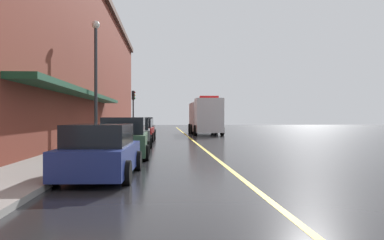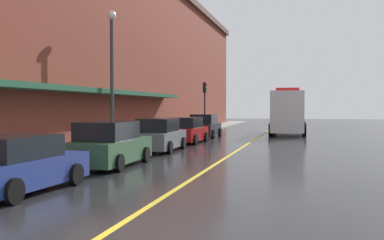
{
  "view_description": "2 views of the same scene",
  "coord_description": "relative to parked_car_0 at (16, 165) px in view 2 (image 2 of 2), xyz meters",
  "views": [
    {
      "loc": [
        -2.21,
        -8.2,
        1.74
      ],
      "look_at": [
        0.03,
        22.6,
        1.52
      ],
      "focal_mm": 36.93,
      "sensor_mm": 36.0,
      "label": 1
    },
    {
      "loc": [
        3.54,
        -7.43,
        2.32
      ],
      "look_at": [
        -2.35,
        16.14,
        1.6
      ],
      "focal_mm": 43.07,
      "sensor_mm": 36.0,
      "label": 2
    }
  ],
  "objects": [
    {
      "name": "ground_plane",
      "position": [
        4.03,
        21.63,
        -0.73
      ],
      "size": [
        112.0,
        112.0,
        0.0
      ],
      "primitive_type": "plane",
      "color": "#232326"
    },
    {
      "name": "sidewalk_left",
      "position": [
        -2.17,
        21.63,
        -0.66
      ],
      "size": [
        2.4,
        70.0,
        0.15
      ],
      "primitive_type": "cube",
      "color": "gray",
      "rests_on": "ground"
    },
    {
      "name": "lane_center_stripe",
      "position": [
        4.03,
        21.63,
        -0.73
      ],
      "size": [
        0.16,
        70.0,
        0.01
      ],
      "primitive_type": "cube",
      "color": "gold",
      "rests_on": "ground"
    },
    {
      "name": "brick_building_left",
      "position": [
        -7.69,
        20.63,
        5.66
      ],
      "size": [
        9.82,
        64.0,
        12.76
      ],
      "color": "maroon",
      "rests_on": "ground"
    },
    {
      "name": "parked_car_0",
      "position": [
        0.0,
        0.0,
        0.0
      ],
      "size": [
        2.18,
        4.6,
        1.54
      ],
      "rotation": [
        0.0,
        0.0,
        1.53
      ],
      "color": "navy",
      "rests_on": "ground"
    },
    {
      "name": "parked_car_1",
      "position": [
        0.14,
        5.69,
        0.08
      ],
      "size": [
        2.19,
        4.77,
        1.74
      ],
      "rotation": [
        0.0,
        0.0,
        1.59
      ],
      "color": "#2D5133",
      "rests_on": "ground"
    },
    {
      "name": "parked_car_2",
      "position": [
        0.11,
        11.97,
        0.06
      ],
      "size": [
        2.16,
        4.62,
        1.7
      ],
      "rotation": [
        0.0,
        0.0,
        1.6
      ],
      "color": "#595B60",
      "rests_on": "ground"
    },
    {
      "name": "parked_car_3",
      "position": [
        0.12,
        17.42,
        0.04
      ],
      "size": [
        2.18,
        4.42,
        1.64
      ],
      "rotation": [
        0.0,
        0.0,
        1.55
      ],
      "color": "maroon",
      "rests_on": "ground"
    },
    {
      "name": "parked_car_4",
      "position": [
        0.1,
        22.91,
        0.08
      ],
      "size": [
        2.05,
        4.2,
        1.74
      ],
      "rotation": [
        0.0,
        0.0,
        1.57
      ],
      "color": "black",
      "rests_on": "ground"
    },
    {
      "name": "box_truck",
      "position": [
        6.06,
        28.66,
        1.06
      ],
      "size": [
        2.97,
        8.89,
        3.76
      ],
      "rotation": [
        0.0,
        0.0,
        -1.55
      ],
      "color": "silver",
      "rests_on": "ground"
    },
    {
      "name": "parking_meter_0",
      "position": [
        -1.32,
        12.49,
        0.33
      ],
      "size": [
        0.14,
        0.18,
        1.33
      ],
      "color": "#4C4C51",
      "rests_on": "sidewalk_left"
    },
    {
      "name": "parking_meter_1",
      "position": [
        -1.32,
        13.91,
        0.33
      ],
      "size": [
        0.14,
        0.18,
        1.33
      ],
      "color": "#4C4C51",
      "rests_on": "sidewalk_left"
    },
    {
      "name": "street_lamp_left",
      "position": [
        -1.92,
        10.62,
        3.67
      ],
      "size": [
        0.44,
        0.44,
        6.94
      ],
      "color": "#33383D",
      "rests_on": "sidewalk_left"
    },
    {
      "name": "traffic_light_near",
      "position": [
        -1.26,
        29.21,
        2.42
      ],
      "size": [
        0.38,
        0.36,
        4.3
      ],
      "color": "#232326",
      "rests_on": "sidewalk_left"
    }
  ]
}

